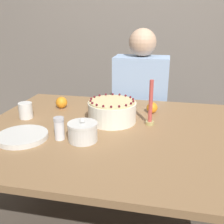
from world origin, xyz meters
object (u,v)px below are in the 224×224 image
Objects in this scene: sugar_bowl at (83,132)px; person_man_blue_shirt at (140,120)px; sugar_shaker at (59,128)px; candle at (150,107)px; cake at (112,111)px.

sugar_bowl is 0.95m from person_man_blue_shirt.
sugar_shaker is at bearing -175.91° from sugar_bowl.
sugar_bowl is 1.28× the size of sugar_shaker.
candle is 0.73m from person_man_blue_shirt.
candle reaches higher than sugar_bowl.
sugar_bowl is at bearing -137.64° from candle.
person_man_blue_shirt is at bearing 100.17° from candle.
cake is at bearing 54.97° from sugar_shaker.
sugar_shaker is (-0.19, -0.27, -0.00)m from cake.
person_man_blue_shirt reaches higher than cake.
candle reaches higher than sugar_shaker.
cake reaches higher than sugar_bowl.
sugar_shaker is 0.44× the size of candle.
sugar_bowl is (-0.08, -0.26, -0.01)m from cake.
cake is 1.89× the size of sugar_bowl.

